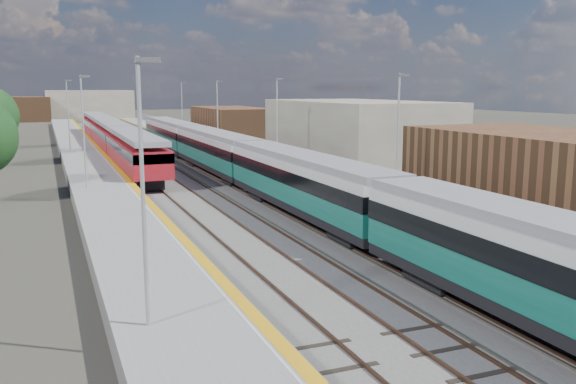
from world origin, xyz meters
TOP-DOWN VIEW (x-y plane):
  - ground at (0.00, 50.00)m, footprint 320.00×320.00m
  - ballast_bed at (-2.25, 52.50)m, footprint 10.50×155.00m
  - tracks at (-1.65, 54.18)m, footprint 8.96×160.00m
  - platform_right at (5.28, 52.49)m, footprint 4.70×155.00m
  - platform_left at (-9.05, 52.49)m, footprint 4.30×155.00m
  - buildings at (-18.12, 138.60)m, footprint 72.00×185.50m
  - green_train at (1.50, 33.83)m, footprint 2.90×80.69m
  - red_train at (-5.50, 64.79)m, footprint 2.96×60.02m
  - tree_d at (20.26, 62.16)m, footprint 4.06×4.06m

SIDE VIEW (x-z plane):
  - ground at x=0.00m, z-range 0.00..0.00m
  - ballast_bed at x=-2.25m, z-range 0.00..0.06m
  - tracks at x=-1.65m, z-range 0.02..0.19m
  - platform_left at x=-9.05m, z-range -3.74..4.78m
  - platform_right at x=5.28m, z-range -3.72..4.80m
  - red_train at x=-5.50m, z-range 0.34..4.08m
  - green_train at x=1.50m, z-range 0.65..3.84m
  - tree_d at x=20.26m, z-range 0.71..6.21m
  - buildings at x=-18.12m, z-range -9.30..30.70m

